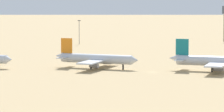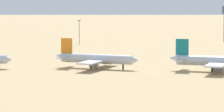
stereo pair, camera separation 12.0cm
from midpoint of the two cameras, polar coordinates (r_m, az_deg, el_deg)
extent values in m
plane|color=tan|center=(268.05, 3.68, -1.46)|extent=(4000.00, 4000.00, 0.00)
cone|color=silver|center=(282.13, -9.28, -0.32)|extent=(3.58, 4.22, 3.75)
cylinder|color=silver|center=(280.07, -1.43, -0.25)|extent=(33.37, 10.36, 4.15)
cone|color=silver|center=(273.75, 2.07, -0.39)|extent=(3.80, 4.46, 3.94)
cone|color=silver|center=(287.32, -4.76, 0.01)|extent=(4.74, 4.25, 3.53)
cube|color=orange|center=(285.39, -4.13, 0.95)|extent=(5.39, 1.53, 6.74)
cube|color=silver|center=(289.58, -3.78, 0.02)|extent=(4.59, 7.55, 0.37)
cube|color=silver|center=(282.11, -4.48, -0.14)|extent=(4.59, 7.55, 0.37)
cube|color=silver|center=(279.74, -1.23, -0.38)|extent=(13.21, 33.92, 0.58)
cylinder|color=slate|center=(286.70, -0.45, -0.53)|extent=(4.10, 2.95, 2.28)
cylinder|color=slate|center=(272.36, -1.65, -0.85)|extent=(4.10, 2.95, 2.28)
cylinder|color=black|center=(275.89, 0.99, -1.01)|extent=(0.73, 0.73, 2.28)
cylinder|color=black|center=(283.29, -1.53, -0.84)|extent=(0.73, 0.73, 2.28)
cylinder|color=black|center=(278.73, -1.92, -0.94)|extent=(0.73, 0.73, 2.28)
cylinder|color=silver|center=(272.17, 9.44, -0.46)|extent=(34.78, 9.26, 4.31)
cone|color=silver|center=(275.59, 5.58, -0.20)|extent=(4.80, 4.25, 3.67)
cube|color=#14727A|center=(274.35, 6.34, 0.82)|extent=(5.63, 1.34, 7.01)
cube|color=silver|center=(279.03, 6.51, -0.18)|extent=(4.48, 7.76, 0.39)
cube|color=silver|center=(270.64, 6.14, -0.36)|extent=(4.48, 7.76, 0.39)
cube|color=silver|center=(272.07, 9.66, -0.60)|extent=(12.25, 35.21, 0.60)
cylinder|color=slate|center=(264.13, 9.62, -1.12)|extent=(4.19, 2.91, 2.37)
cylinder|color=black|center=(275.33, 9.18, -1.08)|extent=(0.76, 0.76, 2.37)
cylinder|color=black|center=(270.25, 9.00, -1.21)|extent=(0.76, 0.76, 2.37)
cylinder|color=#59595E|center=(414.43, -2.99, 2.11)|extent=(0.36, 0.36, 15.35)
cube|color=#333333|center=(414.02, -3.00, 3.21)|extent=(1.80, 0.50, 0.50)
camera|label=1|loc=(0.06, -90.01, 0.00)|focal=101.27mm
camera|label=2|loc=(0.06, 89.99, 0.00)|focal=101.27mm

